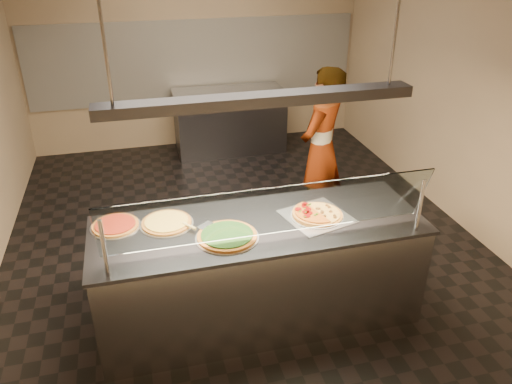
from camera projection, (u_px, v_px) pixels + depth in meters
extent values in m
cube|color=black|center=(243.00, 239.00, 5.52)|extent=(5.00, 6.00, 0.02)
cube|color=tan|center=(195.00, 47.00, 7.41)|extent=(5.00, 0.02, 3.00)
cube|color=tan|center=(392.00, 307.00, 2.24)|extent=(5.00, 0.02, 3.00)
cube|color=tan|center=(467.00, 89.00, 5.38)|extent=(0.02, 6.00, 3.00)
cube|color=silver|center=(196.00, 61.00, 7.48)|extent=(4.90, 0.02, 1.20)
cube|color=#B7B7BC|center=(259.00, 273.00, 4.21)|extent=(2.63, 0.90, 0.90)
cube|color=#39393E|center=(259.00, 225.00, 3.99)|extent=(2.67, 0.94, 0.03)
cylinder|color=#B7B7BC|center=(104.00, 248.00, 3.28)|extent=(0.03, 0.03, 0.44)
cylinder|color=#B7B7BC|center=(420.00, 205.00, 3.80)|extent=(0.03, 0.03, 0.44)
cube|color=white|center=(272.00, 211.00, 3.56)|extent=(2.43, 0.18, 0.47)
cube|color=silver|center=(317.00, 216.00, 4.09)|extent=(0.60, 0.60, 0.01)
cylinder|color=silver|center=(317.00, 215.00, 4.09)|extent=(0.44, 0.44, 0.01)
cylinder|color=#5E0403|center=(305.00, 204.00, 4.16)|extent=(0.06, 0.06, 0.01)
cylinder|color=#5E0403|center=(305.00, 206.00, 4.14)|extent=(0.06, 0.06, 0.01)
cylinder|color=#5E0403|center=(308.00, 209.00, 4.09)|extent=(0.06, 0.06, 0.01)
cylinder|color=#5E0403|center=(298.00, 209.00, 4.09)|extent=(0.06, 0.06, 0.01)
cylinder|color=#5E0403|center=(305.00, 211.00, 4.05)|extent=(0.06, 0.06, 0.01)
cylinder|color=#5E0403|center=(309.00, 212.00, 4.03)|extent=(0.06, 0.06, 0.01)
cylinder|color=#5E0403|center=(307.00, 215.00, 3.99)|extent=(0.06, 0.06, 0.01)
cube|color=#19590F|center=(310.00, 204.00, 4.16)|extent=(0.02, 0.01, 0.01)
cube|color=#19590F|center=(307.00, 205.00, 4.14)|extent=(0.01, 0.02, 0.01)
cube|color=#19590F|center=(305.00, 208.00, 4.09)|extent=(0.02, 0.02, 0.01)
cube|color=#19590F|center=(300.00, 211.00, 4.05)|extent=(0.02, 0.02, 0.01)
cube|color=#19590F|center=(306.00, 212.00, 4.04)|extent=(0.02, 0.02, 0.01)
cube|color=#19590F|center=(305.00, 216.00, 3.97)|extent=(0.02, 0.01, 0.01)
cube|color=#19590F|center=(315.00, 214.00, 4.00)|extent=(0.02, 0.02, 0.01)
cube|color=#19590F|center=(317.00, 213.00, 4.02)|extent=(0.02, 0.02, 0.01)
sphere|color=#513014|center=(322.00, 216.00, 4.02)|extent=(0.03, 0.03, 0.03)
sphere|color=#513014|center=(324.00, 216.00, 4.02)|extent=(0.03, 0.03, 0.03)
sphere|color=#513014|center=(335.00, 217.00, 4.00)|extent=(0.03, 0.03, 0.03)
sphere|color=#513014|center=(334.00, 215.00, 4.03)|extent=(0.03, 0.03, 0.03)
sphere|color=#513014|center=(322.00, 212.00, 4.07)|extent=(0.03, 0.03, 0.03)
sphere|color=#513014|center=(330.00, 211.00, 4.09)|extent=(0.03, 0.03, 0.03)
sphere|color=#513014|center=(322.00, 211.00, 4.09)|extent=(0.03, 0.03, 0.03)
sphere|color=#513014|center=(329.00, 207.00, 4.15)|extent=(0.03, 0.03, 0.03)
sphere|color=#513014|center=(327.00, 205.00, 4.18)|extent=(0.03, 0.03, 0.03)
sphere|color=#513014|center=(319.00, 208.00, 4.13)|extent=(0.03, 0.03, 0.03)
sphere|color=#513014|center=(317.00, 208.00, 4.13)|extent=(0.03, 0.03, 0.03)
cylinder|color=silver|center=(227.00, 237.00, 3.80)|extent=(0.49, 0.49, 0.01)
cylinder|color=#95561F|center=(227.00, 236.00, 3.80)|extent=(0.46, 0.46, 0.02)
cylinder|color=black|center=(227.00, 234.00, 3.79)|extent=(0.40, 0.40, 0.01)
cylinder|color=silver|center=(167.00, 223.00, 3.99)|extent=(0.43, 0.43, 0.01)
cylinder|color=#95561F|center=(167.00, 222.00, 3.98)|extent=(0.40, 0.40, 0.02)
cylinder|color=#E5C04D|center=(166.00, 221.00, 3.98)|extent=(0.34, 0.34, 0.01)
cylinder|color=silver|center=(116.00, 226.00, 3.95)|extent=(0.39, 0.39, 0.01)
cylinder|color=#95561F|center=(115.00, 225.00, 3.94)|extent=(0.36, 0.36, 0.02)
cylinder|color=maroon|center=(115.00, 223.00, 3.94)|extent=(0.32, 0.32, 0.01)
cube|color=#B7B7BC|center=(207.00, 226.00, 3.91)|extent=(0.17, 0.17, 0.00)
cylinder|color=tan|center=(189.00, 225.00, 3.90)|extent=(0.10, 0.13, 0.02)
cube|color=#39393E|center=(230.00, 122.00, 7.59)|extent=(1.61, 0.70, 0.90)
cube|color=#B7B7BC|center=(229.00, 92.00, 7.37)|extent=(1.65, 0.74, 0.03)
imported|color=#2B262E|center=(321.00, 150.00, 5.43)|extent=(0.78, 0.76, 1.81)
cube|color=#39393E|center=(260.00, 100.00, 3.52)|extent=(2.30, 0.18, 0.08)
cylinder|color=#B7B7BC|center=(102.00, 25.00, 3.04)|extent=(0.02, 0.02, 1.01)
cylinder|color=#B7B7BC|center=(398.00, 14.00, 3.49)|extent=(0.02, 0.02, 1.01)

